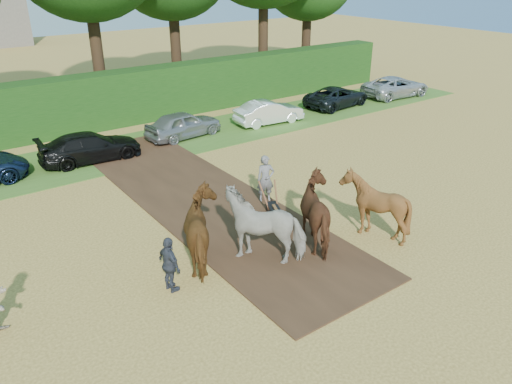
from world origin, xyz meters
name	(u,v)px	position (x,y,z in m)	size (l,w,h in m)	color
ground	(281,300)	(0.00, 0.00, 0.00)	(120.00, 120.00, 0.00)	gold
earth_strip	(201,198)	(1.50, 7.00, 0.03)	(4.50, 17.00, 0.05)	#472D1C
grass_verge	(101,156)	(0.00, 14.00, 0.01)	(50.00, 5.00, 0.03)	#38601E
hedgerow	(68,106)	(0.00, 18.50, 1.50)	(46.00, 1.60, 3.00)	#14380F
spectator_far	(170,265)	(-2.25, 2.23, 0.85)	(1.00, 0.42, 1.71)	#2A2E38
plough_team	(294,217)	(2.10, 2.04, 1.12)	(7.86, 5.89, 2.26)	brown
parked_cars	(178,128)	(4.15, 13.87, 0.68)	(41.58, 3.27, 1.43)	#B2B4B9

